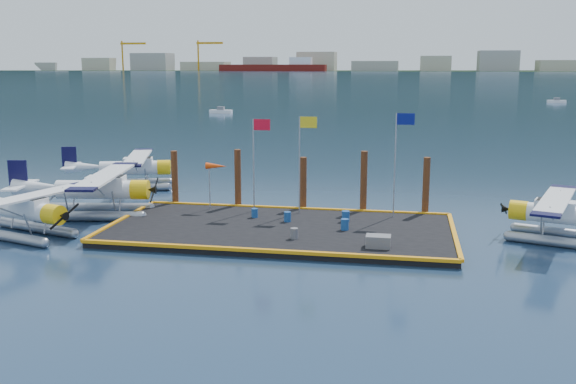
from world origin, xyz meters
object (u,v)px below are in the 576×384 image
drum_2 (345,224)px  piling_3 (364,184)px  flagpole_blue (399,149)px  piling_1 (238,180)px  seaplane_b (100,192)px  piling_2 (303,185)px  seaplane_d (562,218)px  piling_0 (175,180)px  flagpole_red (257,150)px  flagpole_yellow (303,150)px  windsock (216,167)px  drum_0 (255,213)px  seaplane_a (25,213)px  crate (378,241)px  piling_4 (426,188)px  drum_5 (287,217)px  seaplane_c (133,170)px  drum_3 (294,233)px  drum_4 (346,216)px

drum_2 → piling_3: (0.69, 5.43, 1.43)m
flagpole_blue → piling_1: 11.12m
seaplane_b → piling_2: piling_2 is taller
seaplane_d → piling_0: 24.73m
flagpole_red → flagpole_yellow: bearing=0.0°
flagpole_blue → windsock: flagpole_blue is taller
seaplane_d → flagpole_yellow: (-15.12, 2.83, 3.09)m
drum_0 → piling_1: bearing=120.2°
drum_2 → windsock: bearing=156.6°
seaplane_a → crate: size_ratio=7.20×
piling_0 → piling_4: (17.00, 0.00, 0.00)m
flagpole_blue → seaplane_d: bearing=-17.2°
seaplane_a → flagpole_yellow: bearing=133.1°
flagpole_yellow → piling_2: (-0.20, 1.60, -2.61)m
piling_1 → piling_3: piling_3 is taller
flagpole_blue → drum_5: bearing=-159.3°
seaplane_b → seaplane_c: size_ratio=1.09×
seaplane_d → flagpole_red: (-18.12, 2.83, 2.97)m
seaplane_c → piling_0: bearing=26.2°
drum_0 → drum_5: size_ratio=0.93×
seaplane_a → drum_3: size_ratio=15.61×
drum_3 → flagpole_red: size_ratio=0.10×
seaplane_d → flagpole_yellow: 15.69m
seaplane_c → flagpole_red: size_ratio=1.62×
piling_1 → seaplane_c: bearing=149.2°
seaplane_a → flagpole_red: flagpole_red is taller
drum_3 → flagpole_yellow: bearing=95.1°
drum_2 → piling_1: bearing=145.2°
drum_2 → crate: drum_2 is taller
drum_4 → crate: 5.72m
seaplane_b → flagpole_red: flagpole_red is taller
piling_3 → flagpole_blue: bearing=-36.1°
flagpole_blue → windsock: bearing=180.0°
flagpole_blue → piling_3: bearing=143.9°
piling_3 → flagpole_yellow: bearing=-157.2°
flagpole_red → flagpole_yellow: 3.00m
drum_2 → flagpole_yellow: size_ratio=0.10×
piling_2 → piling_3: bearing=0.0°
piling_1 → seaplane_a: bearing=-139.0°
drum_0 → flagpole_blue: size_ratio=0.09×
crate → flagpole_red: (-8.17, 7.11, 3.67)m
flagpole_red → windsock: flagpole_red is taller
drum_4 → windsock: 9.23m
flagpole_blue → piling_2: flagpole_blue is taller
drum_3 → piling_1: (-5.25, 7.83, 1.40)m
drum_0 → drum_4: (5.72, -0.08, 0.05)m
seaplane_a → drum_3: (15.53, 1.11, -0.75)m
piling_1 → piling_3: 8.50m
seaplane_d → crate: 10.85m
drum_4 → flagpole_blue: flagpole_blue is taller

